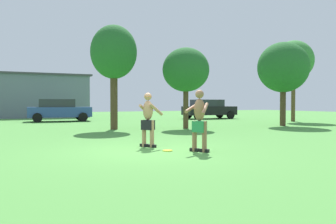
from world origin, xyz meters
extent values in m
plane|color=#4C8E3D|center=(0.00, 0.00, 0.00)|extent=(80.00, 80.00, 0.00)
cube|color=black|center=(1.28, -0.96, 0.04)|extent=(0.22, 0.28, 0.09)
cylinder|color=#936647|center=(1.28, -0.96, 0.42)|extent=(0.13, 0.13, 0.85)
cube|color=black|center=(1.13, -0.69, 0.04)|extent=(0.22, 0.28, 0.09)
cylinder|color=#936647|center=(1.13, -0.69, 0.42)|extent=(0.13, 0.13, 0.85)
cube|color=#28844C|center=(1.20, -0.83, 0.69)|extent=(0.38, 0.42, 0.31)
ellipsoid|color=#936647|center=(1.20, -0.83, 1.15)|extent=(0.35, 0.39, 0.61)
cylinder|color=#936647|center=(1.22, -1.07, 1.18)|extent=(0.45, 0.47, 0.34)
cylinder|color=#936647|center=(1.01, -0.68, 1.18)|extent=(0.54, 0.39, 0.25)
sphere|color=#936647|center=(1.20, -0.83, 1.58)|extent=(0.23, 0.23, 0.23)
cube|color=black|center=(0.26, 0.88, 0.04)|extent=(0.22, 0.28, 0.09)
cylinder|color=tan|center=(0.26, 0.88, 0.41)|extent=(0.13, 0.13, 0.82)
cube|color=black|center=(0.41, 0.61, 0.04)|extent=(0.22, 0.28, 0.09)
cylinder|color=tan|center=(0.41, 0.61, 0.41)|extent=(0.13, 0.13, 0.82)
cube|color=black|center=(0.34, 0.74, 0.67)|extent=(0.39, 0.43, 0.30)
ellipsoid|color=tan|center=(0.34, 0.74, 1.12)|extent=(0.36, 0.41, 0.59)
cylinder|color=tan|center=(0.31, 0.99, 1.15)|extent=(0.48, 0.42, 0.32)
cylinder|color=tan|center=(0.54, 0.59, 1.15)|extent=(0.52, 0.23, 0.40)
sphere|color=tan|center=(0.34, 0.74, 1.53)|extent=(0.23, 0.23, 0.23)
cone|color=orange|center=(0.34, 0.74, 1.60)|extent=(0.32, 0.32, 0.12)
cylinder|color=yellow|center=(0.49, -0.29, 0.01)|extent=(0.28, 0.28, 0.03)
cube|color=#2D478C|center=(0.31, 16.71, 0.67)|extent=(4.45, 2.19, 0.70)
cube|color=#282D33|center=(0.11, 16.73, 1.30)|extent=(2.54, 1.80, 0.56)
cylinder|color=black|center=(1.89, 17.47, 0.32)|extent=(0.66, 0.28, 0.64)
cylinder|color=black|center=(1.73, 15.68, 0.32)|extent=(0.66, 0.28, 0.64)
cylinder|color=black|center=(-1.11, 17.75, 0.32)|extent=(0.66, 0.28, 0.64)
cylinder|color=black|center=(-1.27, 15.96, 0.32)|extent=(0.66, 0.28, 0.64)
cube|color=black|center=(12.14, 15.53, 0.67)|extent=(4.43, 2.15, 0.70)
cube|color=#282D33|center=(11.94, 15.55, 1.30)|extent=(2.53, 1.78, 0.56)
cylinder|color=black|center=(13.72, 16.30, 0.32)|extent=(0.66, 0.27, 0.64)
cylinder|color=black|center=(13.57, 14.51, 0.32)|extent=(0.66, 0.27, 0.64)
cylinder|color=black|center=(10.72, 16.55, 0.32)|extent=(0.66, 0.27, 0.64)
cylinder|color=black|center=(10.57, 14.76, 0.32)|extent=(0.66, 0.27, 0.64)
cube|color=slate|center=(-1.71, 25.82, 1.86)|extent=(11.15, 6.83, 3.72)
cube|color=#3F3F44|center=(-1.71, 25.82, 3.80)|extent=(11.60, 7.10, 0.16)
cylinder|color=#4C3823|center=(1.53, 7.88, 1.47)|extent=(0.36, 0.36, 2.93)
ellipsoid|color=#236028|center=(1.53, 7.88, 3.87)|extent=(2.31, 2.31, 2.68)
cylinder|color=#4C3823|center=(11.10, 6.17, 1.18)|extent=(0.33, 0.33, 2.37)
ellipsoid|color=#236028|center=(11.10, 6.17, 3.38)|extent=(2.92, 2.92, 2.89)
cylinder|color=#4C3823|center=(5.07, 6.86, 1.12)|extent=(0.27, 0.27, 2.25)
ellipsoid|color=#236028|center=(5.07, 6.86, 3.05)|extent=(2.42, 2.42, 2.28)
cylinder|color=brown|center=(15.12, 9.28, 1.67)|extent=(0.28, 0.28, 3.34)
ellipsoid|color=#387F38|center=(15.12, 9.28, 4.32)|extent=(2.78, 2.78, 2.79)
camera|label=1|loc=(-3.82, -9.04, 1.36)|focal=37.52mm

